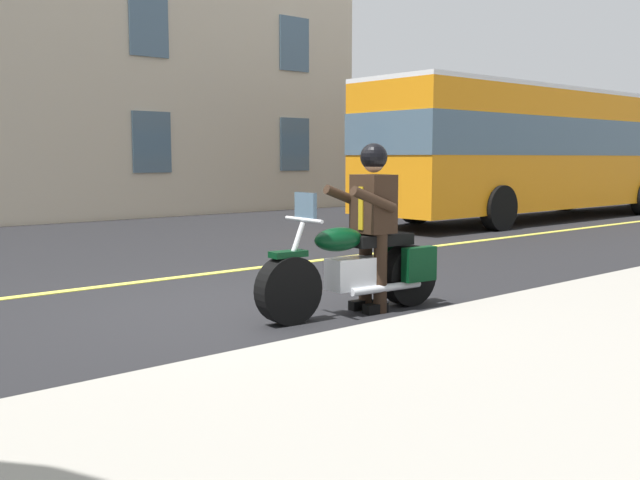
# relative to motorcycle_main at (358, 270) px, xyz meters

# --- Properties ---
(ground_plane) EXTENTS (80.00, 80.00, 0.00)m
(ground_plane) POSITION_rel_motorcycle_main_xyz_m (0.88, -1.16, -0.45)
(ground_plane) COLOR black
(sidewalk_curb) EXTENTS (60.00, 5.00, 0.15)m
(sidewalk_curb) POSITION_rel_motorcycle_main_xyz_m (0.88, 3.34, -0.38)
(sidewalk_curb) COLOR #9E998E
(sidewalk_curb) RESTS_ON ground_plane
(lane_center_stripe) EXTENTS (60.00, 0.16, 0.01)m
(lane_center_stripe) POSITION_rel_motorcycle_main_xyz_m (0.88, -3.16, -0.45)
(lane_center_stripe) COLOR #E5DB4C
(lane_center_stripe) RESTS_ON ground_plane
(motorcycle_main) EXTENTS (2.22, 0.71, 1.26)m
(motorcycle_main) POSITION_rel_motorcycle_main_xyz_m (0.00, 0.00, 0.00)
(motorcycle_main) COLOR black
(motorcycle_main) RESTS_ON ground_plane
(rider_main) EXTENTS (0.65, 0.59, 1.74)m
(rider_main) POSITION_rel_motorcycle_main_xyz_m (-0.19, 0.01, 0.58)
(rider_main) COLOR black
(rider_main) RESTS_ON ground_plane
(bus_near) EXTENTS (11.05, 2.70, 3.30)m
(bus_near) POSITION_rel_motorcycle_main_xyz_m (-11.41, -5.31, 1.42)
(bus_near) COLOR orange
(bus_near) RESTS_ON ground_plane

